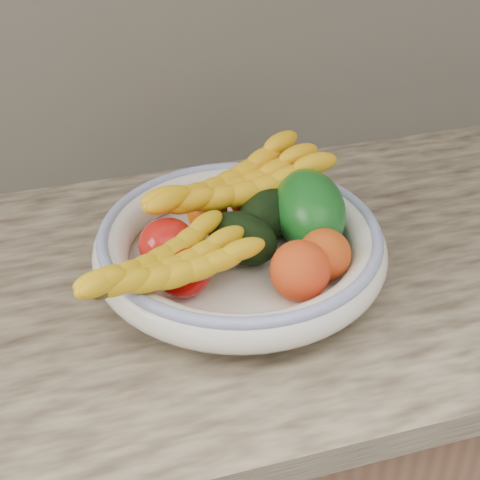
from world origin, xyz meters
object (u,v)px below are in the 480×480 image
fruit_bowl (240,247)px  green_mango (309,210)px  banana_bunch_front (166,271)px  banana_bunch_back (236,191)px

fruit_bowl → green_mango: bearing=10.8°
banana_bunch_front → banana_bunch_back: bearing=25.0°
fruit_bowl → banana_bunch_front: 0.13m
banana_bunch_back → banana_bunch_front: (-0.13, -0.15, -0.01)m
green_mango → banana_bunch_front: bearing=-154.0°
green_mango → banana_bunch_back: bearing=150.0°
fruit_bowl → banana_bunch_back: size_ratio=1.29×
fruit_bowl → banana_bunch_front: banana_bunch_front is taller
fruit_bowl → green_mango: (0.10, 0.02, 0.03)m
banana_bunch_front → green_mango: bearing=-1.5°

